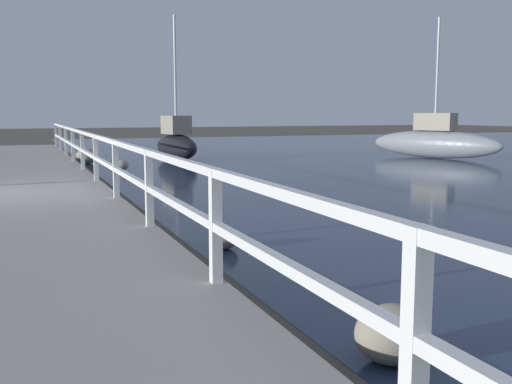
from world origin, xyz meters
name	(u,v)px	position (x,y,z in m)	size (l,w,h in m)	color
railing	(104,153)	(2.05, 0.00, 1.00)	(0.10, 32.50, 1.05)	white
boulder_near_dock	(224,239)	(2.92, -5.00, 0.15)	(0.39, 0.35, 0.29)	slate
boulder_mid_strip	(393,334)	(2.90, -8.93, 0.22)	(0.58, 0.52, 0.44)	gray
boulder_water_edge	(122,165)	(3.45, 6.65, 0.16)	(0.43, 0.39, 0.32)	gray
boulder_far_strip	(87,156)	(2.68, 9.43, 0.29)	(0.76, 0.69, 0.57)	gray
sailboat_gray	(435,141)	(15.93, 7.17, 0.67)	(3.10, 5.45, 5.50)	gray
sailboat_black	(176,143)	(6.05, 9.91, 0.67)	(1.40, 3.39, 5.41)	black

